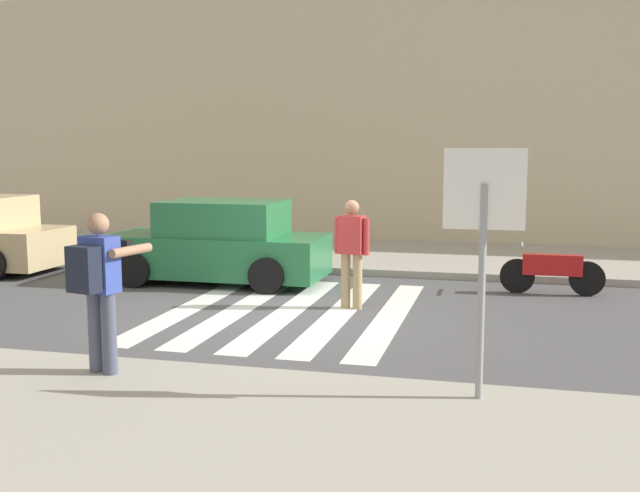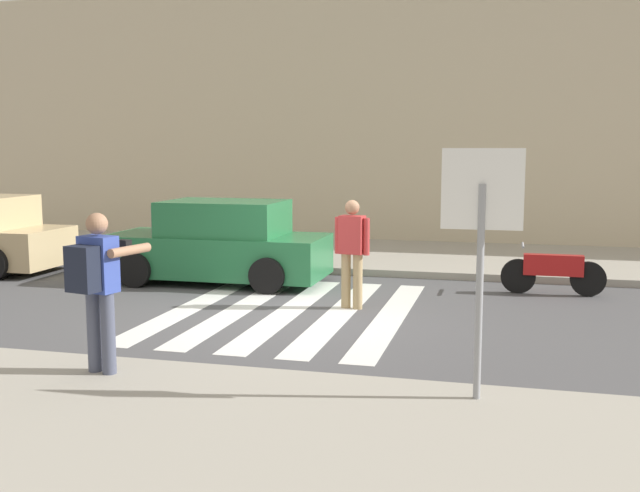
# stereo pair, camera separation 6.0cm
# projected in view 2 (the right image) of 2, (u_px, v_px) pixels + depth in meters

# --- Properties ---
(ground_plane) EXTENTS (120.00, 120.00, 0.00)m
(ground_plane) POSITION_uv_depth(u_px,v_px,m) (285.00, 314.00, 11.49)
(ground_plane) COLOR #4C4C4F
(sidewalk_near) EXTENTS (60.00, 6.00, 0.14)m
(sidewalk_near) POSITION_uv_depth(u_px,v_px,m) (41.00, 485.00, 5.52)
(sidewalk_near) COLOR #9E998C
(sidewalk_near) RESTS_ON ground
(sidewalk_far) EXTENTS (60.00, 4.80, 0.14)m
(sidewalk_far) POSITION_uv_depth(u_px,v_px,m) (361.00, 255.00, 17.24)
(sidewalk_far) COLOR #9E998C
(sidewalk_far) RESTS_ON ground
(building_facade_far) EXTENTS (56.00, 4.00, 6.68)m
(building_facade_far) POSITION_uv_depth(u_px,v_px,m) (392.00, 118.00, 21.03)
(building_facade_far) COLOR beige
(building_facade_far) RESTS_ON ground
(crosswalk_stripe_0) EXTENTS (0.44, 5.20, 0.01)m
(crosswalk_stripe_0) POSITION_uv_depth(u_px,v_px,m) (194.00, 306.00, 12.07)
(crosswalk_stripe_0) COLOR silver
(crosswalk_stripe_0) RESTS_ON ground
(crosswalk_stripe_1) EXTENTS (0.44, 5.20, 0.01)m
(crosswalk_stripe_1) POSITION_uv_depth(u_px,v_px,m) (241.00, 308.00, 11.87)
(crosswalk_stripe_1) COLOR silver
(crosswalk_stripe_1) RESTS_ON ground
(crosswalk_stripe_2) EXTENTS (0.44, 5.20, 0.01)m
(crosswalk_stripe_2) POSITION_uv_depth(u_px,v_px,m) (289.00, 311.00, 11.68)
(crosswalk_stripe_2) COLOR silver
(crosswalk_stripe_2) RESTS_ON ground
(crosswalk_stripe_3) EXTENTS (0.44, 5.20, 0.01)m
(crosswalk_stripe_3) POSITION_uv_depth(u_px,v_px,m) (339.00, 314.00, 11.48)
(crosswalk_stripe_3) COLOR silver
(crosswalk_stripe_3) RESTS_ON ground
(crosswalk_stripe_4) EXTENTS (0.44, 5.20, 0.01)m
(crosswalk_stripe_4) POSITION_uv_depth(u_px,v_px,m) (391.00, 317.00, 11.28)
(crosswalk_stripe_4) COLOR silver
(crosswalk_stripe_4) RESTS_ON ground
(stop_sign) EXTENTS (0.76, 0.08, 2.40)m
(stop_sign) POSITION_uv_depth(u_px,v_px,m) (482.00, 219.00, 7.01)
(stop_sign) COLOR gray
(stop_sign) RESTS_ON sidewalk_near
(photographer_with_backpack) EXTENTS (0.70, 0.92, 1.72)m
(photographer_with_backpack) POSITION_uv_depth(u_px,v_px,m) (97.00, 279.00, 7.90)
(photographer_with_backpack) COLOR #474C60
(photographer_with_backpack) RESTS_ON sidewalk_near
(pedestrian_crossing) EXTENTS (0.57, 0.30, 1.72)m
(pedestrian_crossing) POSITION_uv_depth(u_px,v_px,m) (352.00, 248.00, 11.75)
(pedestrian_crossing) COLOR tan
(pedestrian_crossing) RESTS_ON ground
(parked_car_green) EXTENTS (4.10, 1.92, 1.55)m
(parked_car_green) POSITION_uv_depth(u_px,v_px,m) (219.00, 244.00, 14.09)
(parked_car_green) COLOR #236B3D
(parked_car_green) RESTS_ON ground
(motorcycle) EXTENTS (1.76, 0.60, 0.87)m
(motorcycle) POSITION_uv_depth(u_px,v_px,m) (553.00, 271.00, 12.93)
(motorcycle) COLOR black
(motorcycle) RESTS_ON ground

